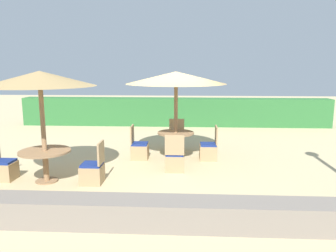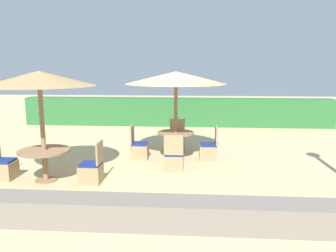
{
  "view_description": "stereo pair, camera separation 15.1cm",
  "coord_description": "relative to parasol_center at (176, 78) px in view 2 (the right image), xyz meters",
  "views": [
    {
      "loc": [
        0.49,
        -8.24,
        2.53
      ],
      "look_at": [
        0.0,
        0.6,
        0.9
      ],
      "focal_mm": 35.0,
      "sensor_mm": 36.0,
      "label": 1
    },
    {
      "loc": [
        0.64,
        -8.23,
        2.53
      ],
      "look_at": [
        0.0,
        0.6,
        0.9
      ],
      "focal_mm": 35.0,
      "sensor_mm": 36.0,
      "label": 2
    }
  ],
  "objects": [
    {
      "name": "patio_chair_front_left_west",
      "position": [
        -3.81,
        -1.87,
        -1.95
      ],
      "size": [
        0.46,
        0.46,
        0.93
      ],
      "rotation": [
        0.0,
        0.0,
        -1.57
      ],
      "color": "tan",
      "rests_on": "ground_plane"
    },
    {
      "name": "stone_border",
      "position": [
        -0.22,
        -3.85,
        -1.99
      ],
      "size": [
        10.0,
        0.56,
        0.45
      ],
      "primitive_type": "cube",
      "color": "slate",
      "rests_on": "ground_plane"
    },
    {
      "name": "parasol_front_left",
      "position": [
        -2.81,
        -1.93,
        0.04
      ],
      "size": [
        2.35,
        2.35,
        2.43
      ],
      "color": "#93704C",
      "rests_on": "ground_plane"
    },
    {
      "name": "patio_chair_center_south",
      "position": [
        0.01,
        -1.01,
        -1.95
      ],
      "size": [
        0.46,
        0.46,
        0.93
      ],
      "color": "tan",
      "rests_on": "ground_plane"
    },
    {
      "name": "ground_plane",
      "position": [
        -0.22,
        -0.46,
        -2.21
      ],
      "size": [
        40.0,
        40.0,
        0.0
      ],
      "primitive_type": "plane",
      "color": "#C6B284"
    },
    {
      "name": "hedge_row",
      "position": [
        -0.22,
        5.17,
        -1.62
      ],
      "size": [
        13.0,
        0.7,
        1.18
      ],
      "primitive_type": "cube",
      "color": "#2D6B33",
      "rests_on": "ground_plane"
    },
    {
      "name": "patio_chair_center_north",
      "position": [
        -0.01,
        1.01,
        -1.95
      ],
      "size": [
        0.46,
        0.46,
        0.93
      ],
      "rotation": [
        0.0,
        0.0,
        3.14
      ],
      "color": "tan",
      "rests_on": "ground_plane"
    },
    {
      "name": "round_table_front_left",
      "position": [
        -2.81,
        -1.93,
        -1.65
      ],
      "size": [
        1.11,
        1.11,
        0.71
      ],
      "color": "#93704C",
      "rests_on": "ground_plane"
    },
    {
      "name": "patio_chair_center_east",
      "position": [
        0.91,
        0.01,
        -1.95
      ],
      "size": [
        0.46,
        0.46,
        0.93
      ],
      "rotation": [
        0.0,
        0.0,
        1.57
      ],
      "color": "tan",
      "rests_on": "ground_plane"
    },
    {
      "name": "parasol_center",
      "position": [
        0.0,
        0.0,
        0.0
      ],
      "size": [
        2.67,
        2.67,
        2.38
      ],
      "color": "#93704C",
      "rests_on": "ground_plane"
    },
    {
      "name": "patio_chair_front_left_east",
      "position": [
        -1.74,
        -1.98,
        -1.95
      ],
      "size": [
        0.46,
        0.46,
        0.93
      ],
      "rotation": [
        0.0,
        0.0,
        1.57
      ],
      "color": "tan",
      "rests_on": "ground_plane"
    },
    {
      "name": "patio_chair_center_west",
      "position": [
        -1.0,
        -0.02,
        -1.95
      ],
      "size": [
        0.46,
        0.46,
        0.93
      ],
      "rotation": [
        0.0,
        0.0,
        -1.57
      ],
      "color": "tan",
      "rests_on": "ground_plane"
    },
    {
      "name": "round_table_center",
      "position": [
        0.0,
        0.0,
        -1.63
      ],
      "size": [
        0.99,
        0.99,
        0.76
      ],
      "color": "#93704C",
      "rests_on": "ground_plane"
    }
  ]
}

